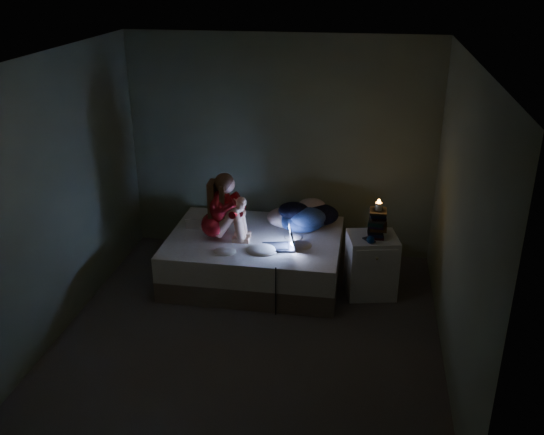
% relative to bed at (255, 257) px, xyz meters
% --- Properties ---
extents(floor, '(3.60, 3.80, 0.02)m').
position_rel_bed_xyz_m(floor, '(0.16, -1.10, -0.27)').
color(floor, '#4D4541').
rests_on(floor, ground).
extents(ceiling, '(3.60, 3.80, 0.02)m').
position_rel_bed_xyz_m(ceiling, '(0.16, -1.10, 2.35)').
color(ceiling, silver).
rests_on(ceiling, ground).
extents(wall_back, '(3.60, 0.02, 2.60)m').
position_rel_bed_xyz_m(wall_back, '(0.16, 0.81, 1.04)').
color(wall_back, '#535A46').
rests_on(wall_back, ground).
extents(wall_front, '(3.60, 0.02, 2.60)m').
position_rel_bed_xyz_m(wall_front, '(0.16, -3.01, 1.04)').
color(wall_front, '#535A46').
rests_on(wall_front, ground).
extents(wall_left, '(0.02, 3.80, 2.60)m').
position_rel_bed_xyz_m(wall_left, '(-1.65, -1.10, 1.04)').
color(wall_left, '#535A46').
rests_on(wall_left, ground).
extents(wall_right, '(0.02, 3.80, 2.60)m').
position_rel_bed_xyz_m(wall_right, '(1.97, -1.10, 1.04)').
color(wall_right, '#535A46').
rests_on(wall_right, ground).
extents(bed, '(1.88, 1.41, 0.52)m').
position_rel_bed_xyz_m(bed, '(0.00, 0.00, 0.00)').
color(bed, '#BBB4A5').
rests_on(bed, ground).
extents(pillow, '(0.42, 0.30, 0.12)m').
position_rel_bed_xyz_m(pillow, '(-0.60, 0.21, 0.32)').
color(pillow, silver).
rests_on(pillow, bed).
extents(woman, '(0.48, 0.33, 0.76)m').
position_rel_bed_xyz_m(woman, '(-0.41, -0.11, 0.64)').
color(woman, maroon).
rests_on(woman, bed).
extents(laptop, '(0.39, 0.31, 0.24)m').
position_rel_bed_xyz_m(laptop, '(0.30, -0.25, 0.38)').
color(laptop, black).
rests_on(laptop, bed).
extents(clothes_pile, '(0.68, 0.60, 0.34)m').
position_rel_bed_xyz_m(clothes_pile, '(0.48, 0.29, 0.43)').
color(clothes_pile, navy).
rests_on(clothes_pile, bed).
extents(nightstand, '(0.58, 0.54, 0.67)m').
position_rel_bed_xyz_m(nightstand, '(1.28, -0.12, 0.08)').
color(nightstand, silver).
rests_on(nightstand, ground).
extents(book_stack, '(0.19, 0.25, 0.29)m').
position_rel_bed_xyz_m(book_stack, '(1.31, -0.11, 0.56)').
color(book_stack, black).
rests_on(book_stack, nightstand).
extents(candle, '(0.07, 0.07, 0.08)m').
position_rel_bed_xyz_m(candle, '(1.31, -0.11, 0.74)').
color(candle, beige).
rests_on(candle, book_stack).
extents(phone, '(0.12, 0.16, 0.01)m').
position_rel_bed_xyz_m(phone, '(1.22, -0.21, 0.42)').
color(phone, black).
rests_on(phone, nightstand).
extents(blue_orb, '(0.08, 0.08, 0.08)m').
position_rel_bed_xyz_m(blue_orb, '(1.22, -0.28, 0.45)').
color(blue_orb, '#062652').
rests_on(blue_orb, nightstand).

